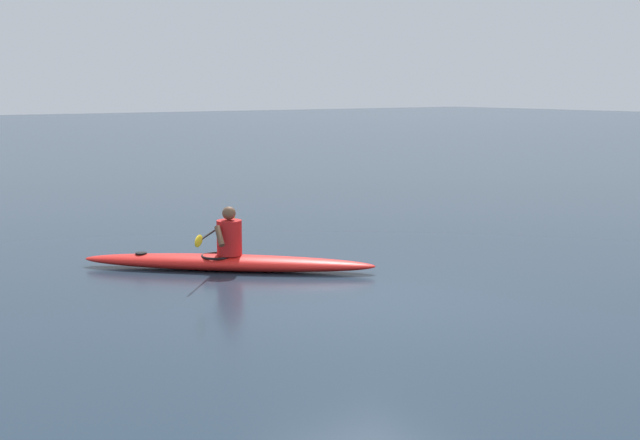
% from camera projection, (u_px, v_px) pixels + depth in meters
% --- Properties ---
extents(ground_plane, '(160.00, 160.00, 0.00)m').
position_uv_depth(ground_plane, '(363.00, 302.00, 11.20)').
color(ground_plane, '#1E2D3D').
extents(kayak, '(3.80, 3.58, 0.25)m').
position_uv_depth(kayak, '(227.00, 262.00, 13.13)').
color(kayak, red).
rests_on(kayak, ground).
extents(kayaker, '(1.71, 1.84, 0.76)m').
position_uv_depth(kayaker, '(228.00, 235.00, 13.06)').
color(kayaker, red).
rests_on(kayaker, kayak).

